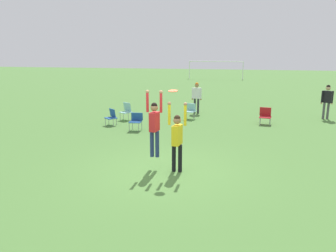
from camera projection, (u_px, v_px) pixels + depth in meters
The scene contains 12 objects.
ground_plane at pixel (164, 171), 9.88m from camera, with size 120.00×120.00×0.00m, color #4C7A38.
person_jumping at pixel (154, 122), 9.76m from camera, with size 0.52×0.39×2.04m.
person_defending at pixel (177, 135), 9.57m from camera, with size 0.57×0.45×2.10m.
frisbee at pixel (173, 91), 9.32m from camera, with size 0.27×0.27×0.05m.
camping_chair_0 at pixel (191, 110), 17.46m from camera, with size 0.68×0.73×0.82m.
camping_chair_1 at pixel (265, 115), 16.18m from camera, with size 0.62×0.66×0.82m.
camping_chair_2 at pixel (136, 120), 14.87m from camera, with size 0.59×0.62×0.79m.
camping_chair_3 at pixel (112, 116), 15.97m from camera, with size 0.68×0.75×0.78m.
camping_chair_4 at pixel (126, 110), 17.19m from camera, with size 0.72×0.79×0.90m.
person_spectator_near at pixel (197, 95), 18.90m from camera, with size 0.59×0.24×1.80m.
person_spectator_far at pixel (327, 98), 17.24m from camera, with size 0.61×0.42×1.82m.
soccer_goal at pixel (216, 65), 42.80m from camera, with size 7.10×0.10×2.35m.
Camera 1 is at (2.32, -9.05, 3.50)m, focal length 35.00 mm.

